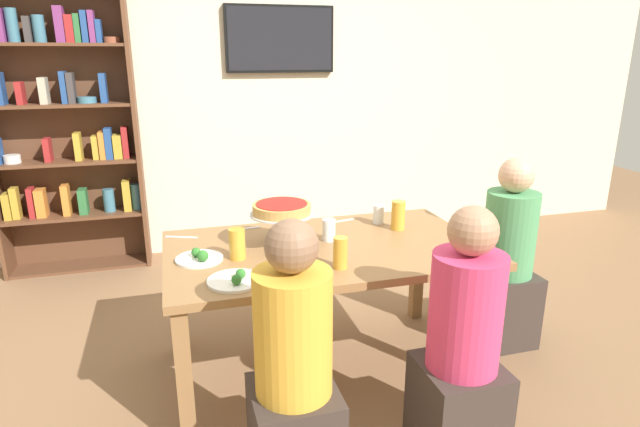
{
  "coord_description": "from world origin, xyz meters",
  "views": [
    {
      "loc": [
        -0.74,
        -2.47,
        1.71
      ],
      "look_at": [
        0.0,
        0.1,
        0.89
      ],
      "focal_mm": 29.39,
      "sensor_mm": 36.0,
      "label": 1
    }
  ],
  "objects_px": {
    "water_glass_clear_near": "(288,217)",
    "cutlery_knife_far": "(181,237)",
    "beer_glass_amber_short": "(398,215)",
    "water_glass_clear_spare": "(329,230)",
    "deep_dish_pizza_stand": "(282,211)",
    "cutlery_fork_near": "(340,221)",
    "dining_table": "(325,261)",
    "salad_plate_near_diner": "(200,258)",
    "beer_glass_amber_tall": "(340,253)",
    "water_glass_clear_far": "(378,214)",
    "television": "(280,39)",
    "cutlery_fork_far": "(477,259)",
    "bookshelf": "(63,128)",
    "diner_near_right": "(462,357)",
    "beer_glass_amber_spare": "(237,244)",
    "cutlery_knife_near": "(245,229)",
    "diner_near_left": "(294,381)",
    "diner_head_east": "(506,267)",
    "salad_plate_far_diner": "(236,280)"
  },
  "relations": [
    {
      "from": "beer_glass_amber_short",
      "to": "cutlery_knife_near",
      "type": "xyz_separation_m",
      "value": [
        -0.85,
        0.25,
        -0.08
      ]
    },
    {
      "from": "beer_glass_amber_short",
      "to": "water_glass_clear_spare",
      "type": "relative_size",
      "value": 1.41
    },
    {
      "from": "water_glass_clear_far",
      "to": "cutlery_knife_far",
      "type": "distance_m",
      "value": 1.14
    },
    {
      "from": "salad_plate_near_diner",
      "to": "water_glass_clear_far",
      "type": "relative_size",
      "value": 2.04
    },
    {
      "from": "television",
      "to": "cutlery_knife_far",
      "type": "xyz_separation_m",
      "value": [
        -0.95,
        -1.76,
        -1.08
      ]
    },
    {
      "from": "bookshelf",
      "to": "beer_glass_amber_tall",
      "type": "height_order",
      "value": "bookshelf"
    },
    {
      "from": "bookshelf",
      "to": "cutlery_knife_far",
      "type": "xyz_separation_m",
      "value": [
        0.81,
        -1.66,
        -0.41
      ]
    },
    {
      "from": "beer_glass_amber_tall",
      "to": "cutlery_knife_far",
      "type": "xyz_separation_m",
      "value": [
        -0.71,
        0.65,
        -0.07
      ]
    },
    {
      "from": "salad_plate_near_diner",
      "to": "water_glass_clear_near",
      "type": "relative_size",
      "value": 2.03
    },
    {
      "from": "water_glass_clear_spare",
      "to": "salad_plate_near_diner",
      "type": "bearing_deg",
      "value": -171.5
    },
    {
      "from": "salad_plate_far_diner",
      "to": "water_glass_clear_near",
      "type": "xyz_separation_m",
      "value": [
        0.4,
        0.71,
        0.04
      ]
    },
    {
      "from": "deep_dish_pizza_stand",
      "to": "cutlery_fork_far",
      "type": "height_order",
      "value": "deep_dish_pizza_stand"
    },
    {
      "from": "bookshelf",
      "to": "diner_near_right",
      "type": "relative_size",
      "value": 1.92
    },
    {
      "from": "water_glass_clear_spare",
      "to": "cutlery_knife_far",
      "type": "bearing_deg",
      "value": 160.69
    },
    {
      "from": "dining_table",
      "to": "water_glass_clear_near",
      "type": "bearing_deg",
      "value": 106.37
    },
    {
      "from": "diner_near_right",
      "to": "deep_dish_pizza_stand",
      "type": "distance_m",
      "value": 1.11
    },
    {
      "from": "diner_near_left",
      "to": "deep_dish_pizza_stand",
      "type": "relative_size",
      "value": 3.49
    },
    {
      "from": "deep_dish_pizza_stand",
      "to": "cutlery_fork_near",
      "type": "height_order",
      "value": "deep_dish_pizza_stand"
    },
    {
      "from": "diner_near_right",
      "to": "beer_glass_amber_tall",
      "type": "height_order",
      "value": "diner_near_right"
    },
    {
      "from": "dining_table",
      "to": "diner_near_left",
      "type": "xyz_separation_m",
      "value": [
        -0.35,
        -0.76,
        -0.16
      ]
    },
    {
      "from": "water_glass_clear_far",
      "to": "cutlery_fork_near",
      "type": "relative_size",
      "value": 0.63
    },
    {
      "from": "cutlery_fork_far",
      "to": "salad_plate_near_diner",
      "type": "bearing_deg",
      "value": 153.08
    },
    {
      "from": "dining_table",
      "to": "cutlery_knife_far",
      "type": "bearing_deg",
      "value": 154.27
    },
    {
      "from": "water_glass_clear_far",
      "to": "cutlery_fork_far",
      "type": "xyz_separation_m",
      "value": [
        0.25,
        -0.66,
        -0.05
      ]
    },
    {
      "from": "beer_glass_amber_spare",
      "to": "cutlery_knife_near",
      "type": "bearing_deg",
      "value": 77.5
    },
    {
      "from": "dining_table",
      "to": "bookshelf",
      "type": "relative_size",
      "value": 0.75
    },
    {
      "from": "diner_near_left",
      "to": "beer_glass_amber_spare",
      "type": "relative_size",
      "value": 7.53
    },
    {
      "from": "dining_table",
      "to": "television",
      "type": "bearing_deg",
      "value": 83.85
    },
    {
      "from": "salad_plate_far_diner",
      "to": "diner_near_right",
      "type": "bearing_deg",
      "value": -27.7
    },
    {
      "from": "cutlery_fork_near",
      "to": "cutlery_knife_far",
      "type": "distance_m",
      "value": 0.93
    },
    {
      "from": "salad_plate_near_diner",
      "to": "water_glass_clear_spare",
      "type": "height_order",
      "value": "water_glass_clear_spare"
    },
    {
      "from": "bookshelf",
      "to": "deep_dish_pizza_stand",
      "type": "xyz_separation_m",
      "value": [
        1.31,
        -1.96,
        -0.22
      ]
    },
    {
      "from": "television",
      "to": "salad_plate_far_diner",
      "type": "relative_size",
      "value": 3.75
    },
    {
      "from": "water_glass_clear_near",
      "to": "water_glass_clear_spare",
      "type": "bearing_deg",
      "value": -62.72
    },
    {
      "from": "water_glass_clear_near",
      "to": "cutlery_fork_near",
      "type": "distance_m",
      "value": 0.32
    },
    {
      "from": "beer_glass_amber_tall",
      "to": "water_glass_clear_near",
      "type": "distance_m",
      "value": 0.69
    },
    {
      "from": "water_glass_clear_far",
      "to": "deep_dish_pizza_stand",
      "type": "bearing_deg",
      "value": -160.11
    },
    {
      "from": "cutlery_fork_near",
      "to": "diner_near_left",
      "type": "bearing_deg",
      "value": 53.12
    },
    {
      "from": "water_glass_clear_near",
      "to": "cutlery_knife_far",
      "type": "distance_m",
      "value": 0.61
    },
    {
      "from": "diner_near_right",
      "to": "diner_head_east",
      "type": "relative_size",
      "value": 1.0
    },
    {
      "from": "beer_glass_amber_spare",
      "to": "water_glass_clear_near",
      "type": "bearing_deg",
      "value": 50.48
    },
    {
      "from": "water_glass_clear_spare",
      "to": "beer_glass_amber_spare",
      "type": "bearing_deg",
      "value": -166.11
    },
    {
      "from": "diner_head_east",
      "to": "cutlery_knife_far",
      "type": "height_order",
      "value": "diner_head_east"
    },
    {
      "from": "water_glass_clear_near",
      "to": "water_glass_clear_far",
      "type": "xyz_separation_m",
      "value": [
        0.53,
        -0.1,
        -0.0
      ]
    },
    {
      "from": "diner_near_right",
      "to": "salad_plate_near_diner",
      "type": "distance_m",
      "value": 1.29
    },
    {
      "from": "beer_glass_amber_tall",
      "to": "water_glass_clear_near",
      "type": "xyz_separation_m",
      "value": [
        -0.1,
        0.68,
        -0.02
      ]
    },
    {
      "from": "salad_plate_far_diner",
      "to": "cutlery_knife_near",
      "type": "xyz_separation_m",
      "value": [
        0.14,
        0.72,
        -0.01
      ]
    },
    {
      "from": "water_glass_clear_near",
      "to": "water_glass_clear_far",
      "type": "bearing_deg",
      "value": -10.9
    },
    {
      "from": "beer_glass_amber_spare",
      "to": "cutlery_fork_near",
      "type": "distance_m",
      "value": 0.8
    },
    {
      "from": "bookshelf",
      "to": "water_glass_clear_spare",
      "type": "height_order",
      "value": "bookshelf"
    }
  ]
}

